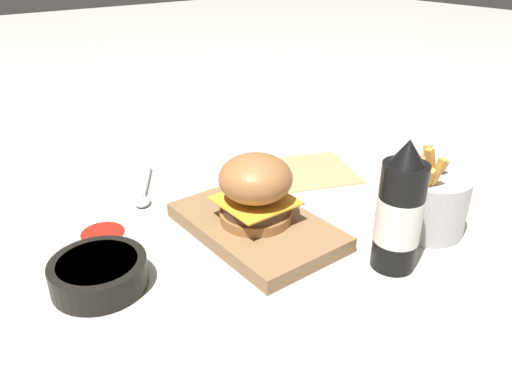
# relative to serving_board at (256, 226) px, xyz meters

# --- Properties ---
(ground_plane) EXTENTS (6.00, 6.00, 0.00)m
(ground_plane) POSITION_rel_serving_board_xyz_m (-0.02, -0.05, -0.01)
(ground_plane) COLOR #B7B2A8
(serving_board) EXTENTS (0.27, 0.17, 0.02)m
(serving_board) POSITION_rel_serving_board_xyz_m (0.00, 0.00, 0.00)
(serving_board) COLOR olive
(serving_board) RESTS_ON ground_plane
(burger) EXTENTS (0.11, 0.11, 0.11)m
(burger) POSITION_rel_serving_board_xyz_m (0.00, -0.00, 0.07)
(burger) COLOR #9E6638
(burger) RESTS_ON serving_board
(ketchup_bottle) EXTENTS (0.06, 0.06, 0.19)m
(ketchup_bottle) POSITION_rel_serving_board_xyz_m (-0.19, -0.10, 0.07)
(ketchup_bottle) COLOR black
(ketchup_bottle) RESTS_ON ground_plane
(fries_basket) EXTENTS (0.12, 0.12, 0.15)m
(fries_basket) POSITION_rel_serving_board_xyz_m (-0.16, -0.22, 0.04)
(fries_basket) COLOR #B7B7BC
(fries_basket) RESTS_ON ground_plane
(side_bowl) EXTENTS (0.13, 0.13, 0.04)m
(side_bowl) POSITION_rel_serving_board_xyz_m (0.02, 0.25, 0.01)
(side_bowl) COLOR black
(side_bowl) RESTS_ON ground_plane
(spoon) EXTENTS (0.15, 0.10, 0.01)m
(spoon) POSITION_rel_serving_board_xyz_m (0.22, 0.09, -0.01)
(spoon) COLOR #B2B2B7
(spoon) RESTS_ON ground_plane
(ketchup_puddle) EXTENTS (0.07, 0.07, 0.00)m
(ketchup_puddle) POSITION_rel_serving_board_xyz_m (0.15, 0.20, -0.01)
(ketchup_puddle) COLOR #B21E14
(ketchup_puddle) RESTS_ON ground_plane
(parchment_square) EXTENTS (0.21, 0.21, 0.00)m
(parchment_square) POSITION_rel_serving_board_xyz_m (0.12, -0.24, -0.01)
(parchment_square) COLOR tan
(parchment_square) RESTS_ON ground_plane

